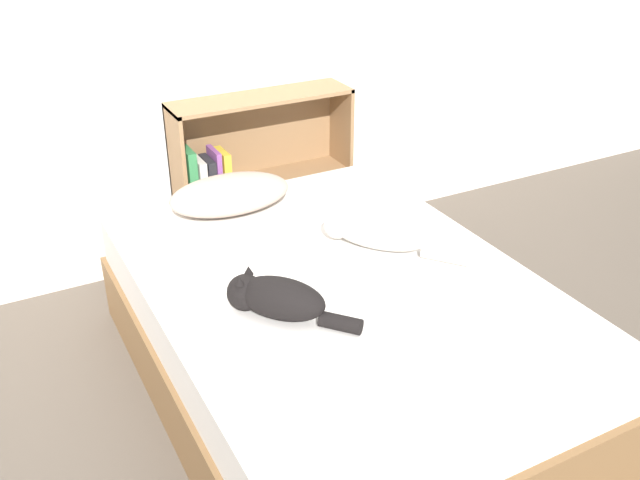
{
  "coord_description": "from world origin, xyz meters",
  "views": [
    {
      "loc": [
        -1.19,
        -2.1,
        2.01
      ],
      "look_at": [
        0.0,
        0.15,
        0.63
      ],
      "focal_mm": 40.0,
      "sensor_mm": 36.0,
      "label": 1
    }
  ],
  "objects_px": {
    "cat_light": "(375,231)",
    "pillow": "(230,194)",
    "bed": "(337,334)",
    "cat_dark": "(275,298)",
    "bookshelf": "(254,175)"
  },
  "relations": [
    {
      "from": "cat_dark",
      "to": "bookshelf",
      "type": "xyz_separation_m",
      "value": [
        0.49,
        1.35,
        -0.13
      ]
    },
    {
      "from": "pillow",
      "to": "cat_light",
      "type": "xyz_separation_m",
      "value": [
        0.4,
        -0.64,
        0.0
      ]
    },
    {
      "from": "bed",
      "to": "cat_light",
      "type": "distance_m",
      "value": 0.46
    },
    {
      "from": "cat_light",
      "to": "pillow",
      "type": "bearing_deg",
      "value": -7.11
    },
    {
      "from": "bed",
      "to": "bookshelf",
      "type": "bearing_deg",
      "value": 82.39
    },
    {
      "from": "bed",
      "to": "pillow",
      "type": "xyz_separation_m",
      "value": [
        -0.14,
        0.79,
        0.35
      ]
    },
    {
      "from": "cat_dark",
      "to": "bookshelf",
      "type": "relative_size",
      "value": 0.44
    },
    {
      "from": "bed",
      "to": "cat_dark",
      "type": "height_order",
      "value": "cat_dark"
    },
    {
      "from": "pillow",
      "to": "cat_dark",
      "type": "distance_m",
      "value": 0.93
    },
    {
      "from": "cat_dark",
      "to": "bookshelf",
      "type": "height_order",
      "value": "bookshelf"
    },
    {
      "from": "cat_light",
      "to": "cat_dark",
      "type": "bearing_deg",
      "value": 75.6
    },
    {
      "from": "pillow",
      "to": "cat_dark",
      "type": "relative_size",
      "value": 1.35
    },
    {
      "from": "cat_dark",
      "to": "bed",
      "type": "bearing_deg",
      "value": -110.77
    },
    {
      "from": "cat_light",
      "to": "bookshelf",
      "type": "height_order",
      "value": "bookshelf"
    },
    {
      "from": "bookshelf",
      "to": "pillow",
      "type": "bearing_deg",
      "value": -124.61
    }
  ]
}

